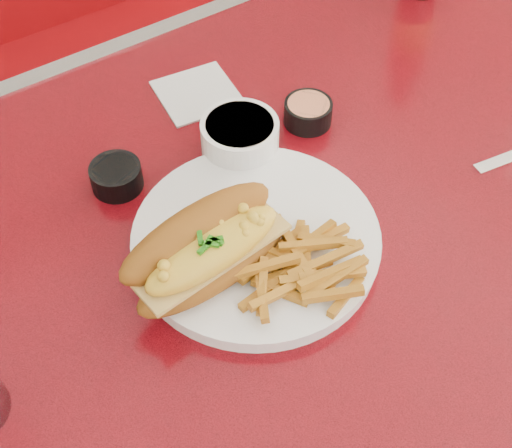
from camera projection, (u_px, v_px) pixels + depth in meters
ground at (300, 440)px, 1.46m from camera, size 8.00×8.00×0.00m
diner_table at (321, 265)px, 0.99m from camera, size 1.23×0.83×0.77m
booth_bench_far at (101, 115)px, 1.67m from camera, size 1.20×0.51×0.90m
dinner_plate at (256, 240)px, 0.80m from camera, size 0.33×0.33×0.02m
mac_hoagie at (207, 248)px, 0.74m from camera, size 0.20×0.11×0.09m
fries_pile at (294, 267)px, 0.75m from camera, size 0.16×0.15×0.04m
fork at (292, 195)px, 0.84m from camera, size 0.02×0.13×0.00m
gravy_ramekin at (240, 139)px, 0.88m from camera, size 0.12×0.12×0.05m
sauce_cup_left at (116, 176)px, 0.86m from camera, size 0.07×0.07×0.03m
sauce_cup_right at (308, 112)px, 0.93m from camera, size 0.08×0.08×0.03m
paper_napkin at (197, 93)px, 0.98m from camera, size 0.12×0.12×0.00m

